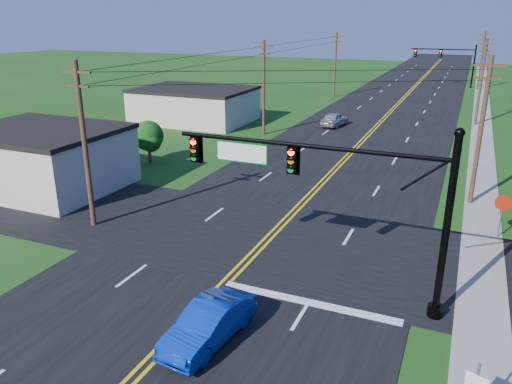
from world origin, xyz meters
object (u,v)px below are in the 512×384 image
at_px(signal_mast_far, 446,59).
at_px(blue_car, 209,324).
at_px(signal_mast_main, 329,187).
at_px(stop_sign, 503,207).

relative_size(signal_mast_far, blue_car, 2.54).
distance_m(signal_mast_main, stop_sign, 11.72).
relative_size(signal_mast_main, signal_mast_far, 1.03).
relative_size(signal_mast_main, blue_car, 2.61).
bearing_deg(signal_mast_main, signal_mast_far, 89.92).
xyz_separation_m(signal_mast_far, blue_car, (-2.97, -76.83, -3.83)).
xyz_separation_m(signal_mast_main, signal_mast_far, (0.10, 72.00, -0.20)).
relative_size(signal_mast_main, stop_sign, 4.65).
height_order(blue_car, stop_sign, stop_sign).
distance_m(signal_mast_main, signal_mast_far, 72.00).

